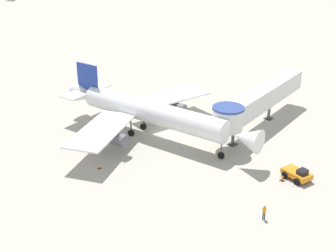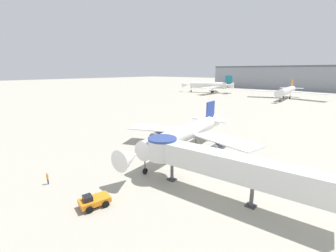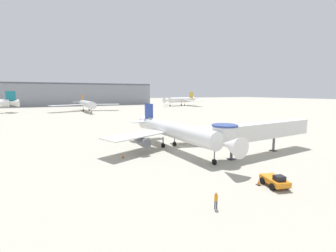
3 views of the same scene
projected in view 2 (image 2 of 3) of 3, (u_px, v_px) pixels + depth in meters
name	position (u px, v px, depth m)	size (l,w,h in m)	color
ground_plane	(193.00, 155.00, 41.18)	(800.00, 800.00, 0.00)	#A8A393
main_airplane	(185.00, 134.00, 42.10)	(27.77, 30.39, 8.43)	white
jet_bridge	(215.00, 162.00, 27.32)	(23.23, 5.21, 5.95)	silver
pushback_tug_orange	(94.00, 201.00, 25.54)	(2.74, 3.66, 1.56)	orange
traffic_cone_near_nose	(96.00, 195.00, 27.33)	(0.48, 0.48, 0.78)	black
traffic_cone_starboard_wing	(232.00, 171.00, 33.95)	(0.43, 0.43, 0.70)	black
traffic_cone_port_wing	(139.00, 141.00, 48.17)	(0.42, 0.42, 0.69)	black
ground_crew_marshaller	(47.00, 178.00, 30.54)	(0.37, 0.33, 1.65)	#1E2338
background_jet_orange_tail	(287.00, 91.00, 121.16)	(40.56, 37.64, 10.07)	white
background_jet_teal_tail	(209.00, 85.00, 157.06)	(36.02, 39.13, 11.88)	white
terminal_building	(301.00, 78.00, 178.46)	(140.57, 22.79, 18.96)	gray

